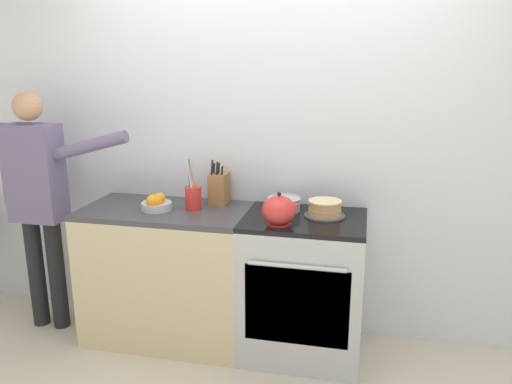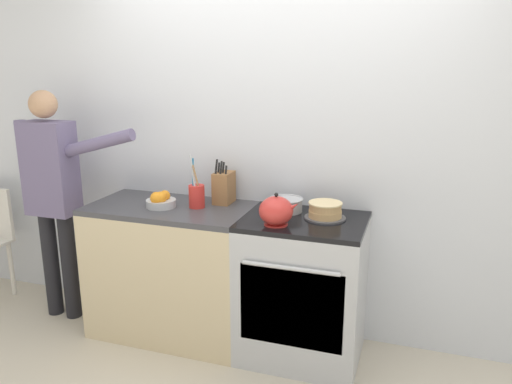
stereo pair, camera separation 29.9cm
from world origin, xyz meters
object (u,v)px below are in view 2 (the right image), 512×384
(mixing_bowl, at_px, (286,205))
(knife_block, at_px, (224,187))
(stove_range, at_px, (302,288))
(fruit_bowl, at_px, (160,200))
(tea_kettle, at_px, (276,211))
(utensil_crock, at_px, (197,195))
(person_baker, at_px, (53,187))
(layer_cake, at_px, (325,211))

(mixing_bowl, height_order, knife_block, knife_block)
(stove_range, bearing_deg, fruit_bowl, -176.88)
(tea_kettle, distance_m, utensil_crock, 0.61)
(stove_range, xyz_separation_m, person_baker, (-1.76, -0.05, 0.52))
(mixing_bowl, relative_size, person_baker, 0.13)
(utensil_crock, xyz_separation_m, fruit_bowl, (-0.22, -0.08, -0.03))
(utensil_crock, bearing_deg, layer_cake, 1.95)
(stove_range, bearing_deg, mixing_bowl, 139.89)
(mixing_bowl, bearing_deg, stove_range, -40.11)
(utensil_crock, bearing_deg, knife_block, 50.77)
(fruit_bowl, bearing_deg, knife_block, 33.78)
(stove_range, bearing_deg, tea_kettle, -129.67)
(mixing_bowl, distance_m, fruit_bowl, 0.81)
(utensil_crock, bearing_deg, stove_range, -2.10)
(knife_block, xyz_separation_m, fruit_bowl, (-0.35, -0.23, -0.06))
(layer_cake, distance_m, utensil_crock, 0.83)
(stove_range, relative_size, person_baker, 0.55)
(layer_cake, height_order, knife_block, knife_block)
(tea_kettle, xyz_separation_m, person_baker, (-1.64, 0.10, -0.01))
(stove_range, xyz_separation_m, knife_block, (-0.59, 0.18, 0.56))
(stove_range, distance_m, utensil_crock, 0.89)
(stove_range, xyz_separation_m, layer_cake, (0.12, 0.05, 0.50))
(tea_kettle, relative_size, mixing_bowl, 1.13)
(mixing_bowl, xyz_separation_m, person_baker, (-1.62, -0.18, 0.03))
(mixing_bowl, relative_size, fruit_bowl, 1.12)
(mixing_bowl, distance_m, knife_block, 0.45)
(stove_range, height_order, layer_cake, layer_cake)
(tea_kettle, height_order, utensil_crock, utensil_crock)
(fruit_bowl, bearing_deg, person_baker, -179.73)
(person_baker, bearing_deg, utensil_crock, -3.59)
(fruit_bowl, bearing_deg, utensil_crock, 19.29)
(stove_range, height_order, mixing_bowl, mixing_bowl)
(person_baker, bearing_deg, stove_range, -6.21)
(tea_kettle, height_order, mixing_bowl, tea_kettle)
(utensil_crock, height_order, person_baker, person_baker)
(stove_range, distance_m, tea_kettle, 0.57)
(knife_block, bearing_deg, layer_cake, -10.19)
(layer_cake, relative_size, mixing_bowl, 1.15)
(person_baker, bearing_deg, mixing_bowl, -1.74)
(tea_kettle, distance_m, fruit_bowl, 0.81)
(knife_block, height_order, person_baker, person_baker)
(stove_range, relative_size, tea_kettle, 3.72)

